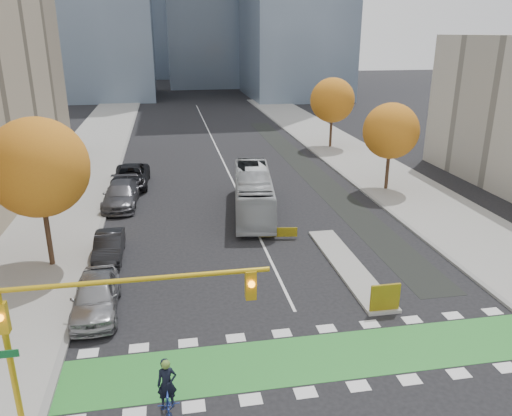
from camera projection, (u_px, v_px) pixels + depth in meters
name	position (u px, v px, depth m)	size (l,w,h in m)	color
ground	(329.00, 382.00, 18.41)	(300.00, 300.00, 0.00)	black
sidewalk_west	(53.00, 217.00, 34.70)	(7.00, 120.00, 0.15)	gray
sidewalk_east	(414.00, 196.00, 39.20)	(7.00, 120.00, 0.15)	gray
curb_west	(105.00, 214.00, 35.29)	(0.30, 120.00, 0.16)	gray
curb_east	(372.00, 198.00, 38.61)	(0.30, 120.00, 0.16)	gray
bike_crossing	(317.00, 357.00, 19.80)	(20.00, 3.00, 0.01)	#297E2D
centre_line	(217.00, 148.00, 55.53)	(0.15, 70.00, 0.01)	silver
bike_lane_paint	(306.00, 168.00, 47.50)	(2.50, 50.00, 0.01)	black
median_island	(348.00, 266.00, 27.41)	(1.60, 10.00, 0.16)	gray
hazard_board	(385.00, 297.00, 22.71)	(1.40, 0.12, 1.30)	yellow
tree_west	(38.00, 168.00, 25.68)	(5.20, 5.20, 8.22)	#332114
tree_east_near	(391.00, 131.00, 39.21)	(4.40, 4.40, 7.08)	#332114
tree_east_far	(332.00, 100.00, 54.01)	(4.80, 4.80, 7.65)	#332114
traffic_signal_west	(92.00, 315.00, 15.28)	(8.53, 0.56, 5.20)	#BF9914
cyclist	(168.00, 400.00, 16.44)	(0.80, 2.03, 2.30)	navy
bus	(253.00, 192.00, 35.31)	(2.51, 10.71, 2.98)	#ABAFB3
parked_car_a	(96.00, 296.00, 22.73)	(2.02, 5.03, 1.71)	#939498
parked_car_b	(109.00, 246.00, 28.33)	(1.51, 4.34, 1.43)	black
parked_car_c	(121.00, 195.00, 36.87)	(2.39, 5.89, 1.71)	#535258
parked_car_d	(131.00, 176.00, 41.58)	(2.85, 6.18, 1.72)	black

